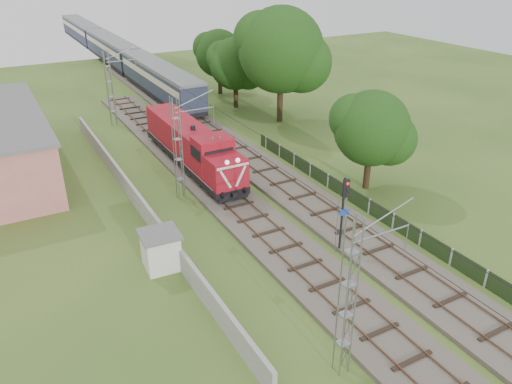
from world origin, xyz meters
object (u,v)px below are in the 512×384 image
coach_rake (112,48)px  relay_hut (161,250)px  signal_post (344,203)px  locomotive (192,145)px

coach_rake → relay_hut: size_ratio=29.37×
coach_rake → relay_hut: bearing=-101.7°
signal_post → locomotive: bearing=100.0°
locomotive → relay_hut: (-7.40, -13.11, -0.96)m
locomotive → relay_hut: bearing=-119.4°
coach_rake → signal_post: bearing=-91.8°
locomotive → coach_rake: (5.00, 46.80, 0.46)m
locomotive → signal_post: 17.37m
signal_post → relay_hut: size_ratio=2.14×
locomotive → coach_rake: locomotive is taller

